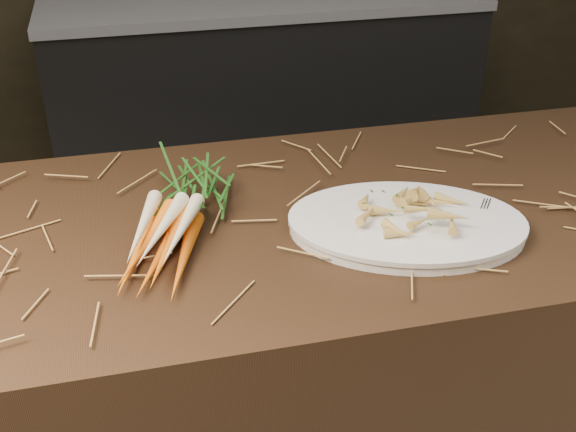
# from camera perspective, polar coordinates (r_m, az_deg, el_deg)

# --- Properties ---
(main_counter) EXTENTS (2.40, 0.70, 0.90)m
(main_counter) POSITION_cam_1_polar(r_m,az_deg,el_deg) (1.60, 1.37, -13.90)
(main_counter) COLOR black
(main_counter) RESTS_ON ground
(back_counter) EXTENTS (1.82, 0.62, 0.84)m
(back_counter) POSITION_cam_1_polar(r_m,az_deg,el_deg) (3.25, -1.94, 9.81)
(back_counter) COLOR black
(back_counter) RESTS_ON ground
(straw_bedding) EXTENTS (1.40, 0.60, 0.02)m
(straw_bedding) POSITION_cam_1_polar(r_m,az_deg,el_deg) (1.32, 1.61, 0.54)
(straw_bedding) COLOR #AF823B
(straw_bedding) RESTS_ON main_counter
(root_veg_bunch) EXTENTS (0.27, 0.45, 0.08)m
(root_veg_bunch) POSITION_cam_1_polar(r_m,az_deg,el_deg) (1.28, -8.50, 0.93)
(root_veg_bunch) COLOR #DD5400
(root_veg_bunch) RESTS_ON main_counter
(serving_platter) EXTENTS (0.47, 0.38, 0.02)m
(serving_platter) POSITION_cam_1_polar(r_m,az_deg,el_deg) (1.28, 9.34, -0.82)
(serving_platter) COLOR white
(serving_platter) RESTS_ON main_counter
(roasted_veg_heap) EXTENTS (0.23, 0.20, 0.05)m
(roasted_veg_heap) POSITION_cam_1_polar(r_m,az_deg,el_deg) (1.26, 9.46, 0.49)
(roasted_veg_heap) COLOR #AC8C44
(roasted_veg_heap) RESTS_ON serving_platter
(serving_fork) EXTENTS (0.10, 0.13, 0.00)m
(serving_fork) POSITION_cam_1_polar(r_m,az_deg,el_deg) (1.28, 15.94, -0.92)
(serving_fork) COLOR silver
(serving_fork) RESTS_ON serving_platter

